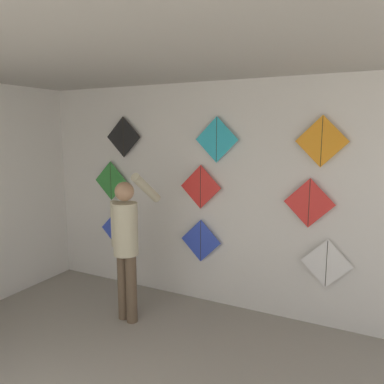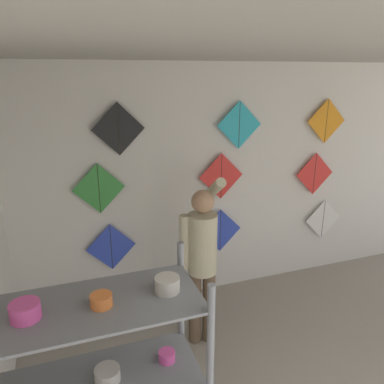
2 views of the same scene
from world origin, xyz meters
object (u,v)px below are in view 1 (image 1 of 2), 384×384
(kite_0, at_px, (117,229))
(kite_1, at_px, (201,241))
(shopkeeper, at_px, (126,239))
(kite_6, at_px, (123,137))
(kite_2, at_px, (326,264))
(kite_8, at_px, (322,141))
(kite_4, at_px, (201,187))
(kite_7, at_px, (217,140))
(kite_3, at_px, (111,181))
(kite_5, at_px, (309,203))

(kite_0, distance_m, kite_1, 1.33)
(shopkeeper, bearing_deg, kite_6, 137.84)
(kite_1, height_order, kite_6, kite_6)
(shopkeeper, relative_size, kite_2, 3.17)
(shopkeeper, xyz_separation_m, kite_8, (1.97, 0.82, 1.11))
(kite_4, relative_size, kite_7, 1.00)
(kite_4, bearing_deg, kite_6, 180.00)
(kite_3, height_order, kite_6, kite_6)
(kite_7, bearing_deg, kite_2, 0.00)
(kite_6, relative_size, kite_7, 1.00)
(kite_3, bearing_deg, kite_0, 0.00)
(kite_1, bearing_deg, kite_5, 0.00)
(kite_8, bearing_deg, kite_1, 180.00)
(kite_0, height_order, kite_3, kite_3)
(kite_0, height_order, kite_2, kite_0)
(kite_8, bearing_deg, kite_4, 180.00)
(shopkeeper, distance_m, kite_7, 1.58)
(kite_5, bearing_deg, kite_4, 180.00)
(kite_0, height_order, kite_1, kite_1)
(kite_2, bearing_deg, kite_7, 180.00)
(kite_4, bearing_deg, kite_8, 0.00)
(kite_6, bearing_deg, kite_3, 180.00)
(kite_4, height_order, kite_6, kite_6)
(kite_2, distance_m, kite_3, 3.04)
(kite_1, relative_size, kite_5, 1.00)
(kite_0, relative_size, kite_5, 1.00)
(kite_0, xyz_separation_m, kite_5, (2.65, 0.00, 0.61))
(kite_3, height_order, kite_7, kite_7)
(kite_0, height_order, kite_7, kite_7)
(kite_0, bearing_deg, kite_4, 0.00)
(kite_6, xyz_separation_m, kite_7, (1.38, 0.00, -0.02))
(kite_0, distance_m, kite_6, 1.32)
(kite_4, distance_m, kite_5, 1.32)
(kite_1, distance_m, kite_3, 1.57)
(kite_5, relative_size, kite_8, 1.00)
(kite_2, xyz_separation_m, kite_5, (-0.22, 0.00, 0.66))
(kite_5, bearing_deg, kite_6, 180.00)
(kite_1, height_order, kite_3, kite_3)
(kite_6, distance_m, kite_7, 1.38)
(kite_4, bearing_deg, kite_5, 0.00)
(kite_1, distance_m, kite_8, 1.91)
(kite_3, relative_size, kite_6, 1.00)
(kite_5, height_order, kite_8, kite_8)
(kite_7, relative_size, kite_8, 1.00)
(kite_2, relative_size, kite_8, 1.00)
(kite_1, xyz_separation_m, kite_4, (-0.00, 0.00, 0.70))
(kite_2, height_order, kite_8, kite_8)
(kite_1, distance_m, kite_7, 1.30)
(kite_4, relative_size, kite_5, 1.00)
(kite_2, xyz_separation_m, kite_7, (-1.33, 0.00, 1.34))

